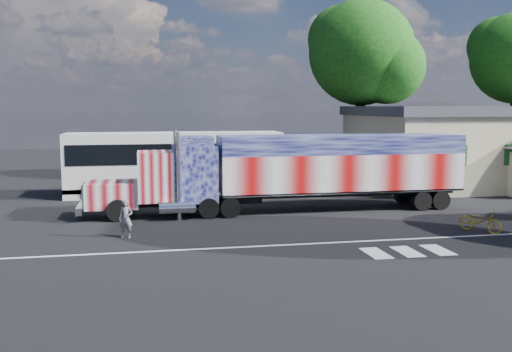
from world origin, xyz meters
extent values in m
plane|color=black|center=(0.00, 0.00, 0.00)|extent=(100.00, 100.00, 0.00)
cube|color=silver|center=(0.00, -3.00, 0.01)|extent=(30.00, 0.15, 0.01)
cube|color=silver|center=(2.80, -4.80, 0.01)|extent=(0.70, 1.60, 0.01)
cube|color=silver|center=(4.00, -4.80, 0.01)|extent=(0.70, 1.60, 0.01)
cube|color=silver|center=(5.20, -4.80, 0.01)|extent=(0.70, 1.60, 0.01)
cube|color=black|center=(-3.77, 3.77, 0.64)|extent=(8.26, 0.92, 0.28)
cube|color=#CB7F86|center=(-6.70, 3.77, 1.10)|extent=(2.39, 2.02, 1.19)
cube|color=silver|center=(-7.94, 3.77, 1.10)|extent=(0.11, 1.74, 1.06)
cube|color=silver|center=(-8.12, 3.77, 0.50)|extent=(0.28, 2.29, 0.33)
cube|color=#CB7F86|center=(-4.68, 3.77, 1.93)|extent=(1.65, 2.29, 2.29)
cube|color=black|center=(-5.46, 3.77, 2.34)|extent=(0.06, 1.93, 0.83)
cube|color=#474B89|center=(-2.85, 3.77, 2.02)|extent=(2.02, 2.29, 2.66)
cube|color=#474B89|center=(-2.85, 3.77, 3.53)|extent=(1.65, 2.20, 0.46)
cylinder|color=silver|center=(-3.67, 4.98, 2.02)|extent=(0.18, 0.18, 4.04)
cylinder|color=silver|center=(-3.67, 2.55, 2.02)|extent=(0.18, 0.18, 4.04)
cylinder|color=silver|center=(-3.77, 4.96, 0.60)|extent=(1.65, 0.61, 0.61)
cylinder|color=silver|center=(-3.77, 2.57, 0.60)|extent=(1.65, 0.61, 0.61)
cylinder|color=black|center=(-6.43, 2.76, 0.50)|extent=(1.01, 0.32, 1.01)
cylinder|color=black|center=(-6.43, 4.77, 0.50)|extent=(1.01, 0.32, 1.01)
cylinder|color=black|center=(-2.30, 2.80, 0.48)|extent=(0.95, 0.50, 0.95)
cylinder|color=black|center=(-2.30, 4.73, 0.48)|extent=(0.95, 0.50, 0.95)
cylinder|color=black|center=(-1.29, 2.80, 0.48)|extent=(0.95, 0.50, 0.95)
cylinder|color=black|center=(-1.29, 4.73, 0.48)|extent=(0.95, 0.50, 0.95)
cube|color=black|center=(4.49, 3.77, 0.87)|extent=(11.93, 1.01, 0.28)
cube|color=#DE8080|center=(4.49, 3.77, 1.93)|extent=(12.29, 2.39, 1.83)
cube|color=#464D8D|center=(4.49, 3.77, 3.30)|extent=(12.29, 2.39, 0.92)
cube|color=silver|center=(4.49, 3.77, 1.01)|extent=(12.29, 2.39, 0.11)
cube|color=silver|center=(10.66, 3.77, 2.39)|extent=(0.04, 2.29, 2.66)
cylinder|color=black|center=(8.44, 2.80, 0.48)|extent=(0.95, 0.50, 0.95)
cylinder|color=black|center=(8.44, 4.73, 0.48)|extent=(0.95, 0.50, 0.95)
cylinder|color=black|center=(9.45, 2.80, 0.48)|extent=(0.95, 0.50, 0.95)
cylinder|color=black|center=(9.45, 4.73, 0.48)|extent=(0.95, 0.50, 0.95)
cube|color=white|center=(-3.40, 10.51, 1.83)|extent=(12.55, 2.72, 3.66)
cube|color=black|center=(-3.40, 10.51, 2.51)|extent=(12.13, 2.78, 1.15)
cube|color=black|center=(-3.40, 10.51, 0.47)|extent=(12.55, 2.72, 0.26)
cube|color=black|center=(-9.67, 10.51, 1.99)|extent=(0.06, 2.41, 1.46)
cylinder|color=black|center=(-8.10, 9.20, 0.52)|extent=(1.05, 0.31, 1.05)
cylinder|color=black|center=(-8.10, 11.82, 0.52)|extent=(1.05, 0.31, 1.05)
cylinder|color=black|center=(-0.26, 9.20, 0.52)|extent=(1.05, 0.31, 1.05)
cylinder|color=black|center=(-0.26, 11.82, 0.52)|extent=(1.05, 0.31, 1.05)
cylinder|color=black|center=(0.68, 9.20, 0.52)|extent=(1.05, 0.31, 1.05)
cylinder|color=black|center=(0.68, 11.82, 0.52)|extent=(1.05, 0.31, 1.05)
cube|color=#1E5926|center=(12.00, 5.96, 2.40)|extent=(1.60, 0.08, 1.20)
imported|color=slate|center=(-5.97, -0.56, 0.77)|extent=(0.64, 0.52, 1.53)
imported|color=gold|center=(8.41, -2.42, 0.47)|extent=(1.51, 1.85, 0.95)
cylinder|color=black|center=(10.14, 15.58, 3.59)|extent=(0.70, 0.70, 7.19)
sphere|color=#1E5B16|center=(10.14, 15.58, 8.98)|extent=(7.48, 7.48, 7.48)
sphere|color=#1E5B16|center=(11.63, 14.46, 7.96)|extent=(5.24, 5.24, 5.24)
sphere|color=#1E5B16|center=(9.02, 16.70, 10.01)|extent=(4.86, 4.86, 4.86)
sphere|color=#1E5B16|center=(24.09, 20.47, 10.20)|extent=(4.88, 4.88, 4.88)
camera|label=1|loc=(-5.22, -23.34, 5.18)|focal=40.00mm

